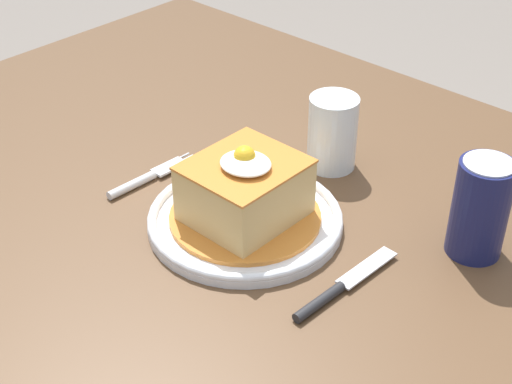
% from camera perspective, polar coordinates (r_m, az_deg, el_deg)
% --- Properties ---
extents(dining_table, '(1.27, 0.90, 0.76)m').
position_cam_1_polar(dining_table, '(1.06, 0.29, -5.59)').
color(dining_table, brown).
rests_on(dining_table, ground_plane).
extents(main_plate, '(0.24, 0.24, 0.02)m').
position_cam_1_polar(main_plate, '(0.95, -0.82, -2.04)').
color(main_plate, white).
rests_on(main_plate, dining_table).
extents(sandwich_meal, '(0.19, 0.19, 0.10)m').
position_cam_1_polar(sandwich_meal, '(0.93, -0.84, -0.05)').
color(sandwich_meal, orange).
rests_on(sandwich_meal, main_plate).
extents(fork, '(0.02, 0.14, 0.01)m').
position_cam_1_polar(fork, '(1.04, -8.35, 0.97)').
color(fork, silver).
rests_on(fork, dining_table).
extents(knife, '(0.02, 0.17, 0.01)m').
position_cam_1_polar(knife, '(0.85, 5.81, -7.44)').
color(knife, '#262628').
rests_on(knife, dining_table).
extents(soda_can, '(0.07, 0.07, 0.12)m').
position_cam_1_polar(soda_can, '(0.92, 16.42, -1.17)').
color(soda_can, '#191E51').
rests_on(soda_can, dining_table).
extents(drinking_glass, '(0.07, 0.07, 0.10)m').
position_cam_1_polar(drinking_glass, '(1.05, 5.72, 4.10)').
color(drinking_glass, gold).
rests_on(drinking_glass, dining_table).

